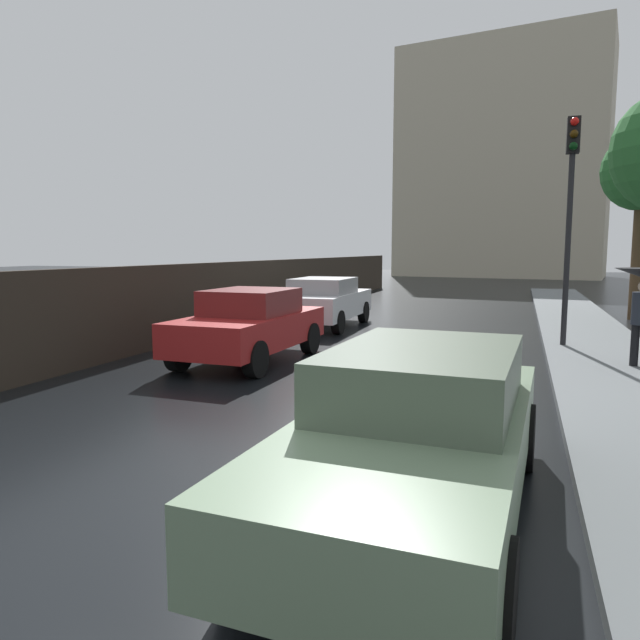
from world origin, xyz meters
TOP-DOWN VIEW (x-y plane):
  - ground at (0.00, 0.00)m, footprint 120.00×120.00m
  - car_red_near_kerb at (-1.59, 6.96)m, footprint 1.88×3.96m
  - car_green_mid_road at (2.71, 1.25)m, footprint 1.92×4.55m
  - car_white_far_ahead at (-1.84, 12.42)m, footprint 1.83×4.12m
  - traffic_light at (4.39, 10.28)m, footprint 0.26×0.39m
  - distant_tower at (1.65, 47.66)m, footprint 17.01×10.39m

SIDE VIEW (x-z plane):
  - ground at x=0.00m, z-range 0.00..0.00m
  - car_green_mid_road at x=2.71m, z-range 0.04..1.44m
  - car_red_near_kerb at x=-1.59m, z-range 0.02..1.46m
  - car_white_far_ahead at x=-1.84m, z-range 0.04..1.45m
  - traffic_light at x=4.39m, z-range 1.04..5.89m
  - distant_tower at x=1.65m, z-range 0.00..18.40m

